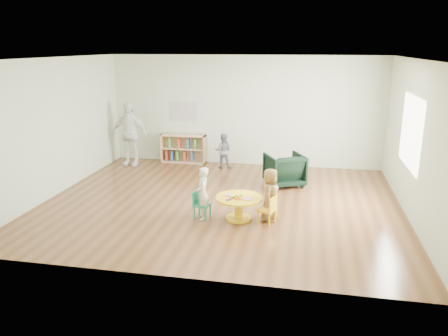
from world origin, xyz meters
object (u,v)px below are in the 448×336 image
toddler (223,151)px  bookshelf (183,149)px  child_left (203,193)px  child_right (270,195)px  kid_chair_left (200,203)px  armchair (285,170)px  adult_caretaker (129,134)px  kid_chair_right (269,209)px  activity_table (239,204)px

toddler → bookshelf: bearing=-21.4°
child_left → child_right: 1.20m
kid_chair_left → armchair: 2.61m
bookshelf → adult_caretaker: adult_caretaker is taller
child_right → adult_caretaker: adult_caretaker is taller
child_left → armchair: bearing=133.6°
kid_chair_left → child_left: size_ratio=0.53×
kid_chair_right → kid_chair_left: bearing=108.9°
child_right → bookshelf: bearing=41.1°
armchair → adult_caretaker: (-4.06, 0.99, 0.46)m
adult_caretaker → bookshelf: bearing=21.6°
activity_table → toddler: size_ratio=0.94×
kid_chair_right → toddler: 3.73m
kid_chair_left → bookshelf: size_ratio=0.43×
kid_chair_right → adult_caretaker: (-3.93, 3.25, 0.55)m
activity_table → kid_chair_right: bearing=-11.2°
activity_table → kid_chair_right: 0.56m
bookshelf → armchair: 3.17m
kid_chair_right → child_right: (0.00, 0.17, 0.21)m
kid_chair_left → toddler: size_ratio=0.57×
bookshelf → kid_chair_left: bearing=-69.4°
child_right → adult_caretaker: bearing=56.7°
kid_chair_right → adult_caretaker: size_ratio=0.31×
activity_table → adult_caretaker: adult_caretaker is taller
kid_chair_left → child_left: (0.05, -0.03, 0.20)m
toddler → adult_caretaker: bearing=-0.4°
child_left → activity_table: bearing=82.5°
kid_chair_left → toddler: 3.38m
adult_caretaker → kid_chair_right: bearing=-40.3°
child_left → adult_caretaker: bearing=-155.5°
kid_chair_right → child_right: size_ratio=0.53×
bookshelf → toddler: bearing=-17.2°
kid_chair_left → adult_caretaker: 4.21m
child_left → toddler: bearing=169.2°
activity_table → child_left: bearing=-171.8°
activity_table → bookshelf: bookshelf is taller
activity_table → armchair: size_ratio=1.06×
child_right → toddler: (-1.49, 3.24, -0.03)m
bookshelf → adult_caretaker: bearing=-157.8°
kid_chair_left → kid_chair_right: kid_chair_left is taller
kid_chair_left → adult_caretaker: bearing=-129.4°
armchair → child_right: size_ratio=0.83×
kid_chair_left → bookshelf: bearing=-148.7°
child_right → toddler: bearing=29.5°
toddler → child_right: bearing=110.4°
kid_chair_left → child_right: 1.27m
activity_table → toddler: 3.44m
armchair → child_left: bearing=33.4°
child_right → activity_table: bearing=101.6°
kid_chair_right → adult_caretaker: bearing=71.5°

